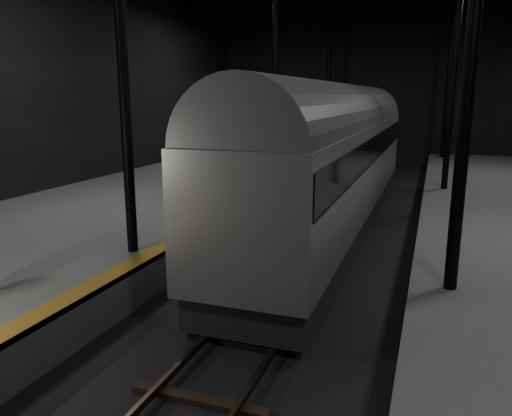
% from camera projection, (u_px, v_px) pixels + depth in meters
% --- Properties ---
extents(ground, '(44.00, 44.00, 0.00)m').
position_uv_depth(ground, '(313.00, 257.00, 15.43)').
color(ground, black).
rests_on(ground, ground).
extents(platform_left, '(9.00, 43.80, 1.00)m').
position_uv_depth(platform_left, '(108.00, 221.00, 17.78)').
color(platform_left, '#575855').
rests_on(platform_left, ground).
extents(tactile_strip, '(0.50, 43.80, 0.01)m').
position_uv_depth(tactile_strip, '(217.00, 217.00, 16.27)').
color(tactile_strip, '#90611A').
rests_on(tactile_strip, platform_left).
extents(track, '(2.40, 43.00, 0.24)m').
position_uv_depth(track, '(313.00, 255.00, 15.41)').
color(track, '#3F3328').
rests_on(track, ground).
extents(train, '(2.91, 19.42, 5.19)m').
position_uv_depth(train, '(336.00, 153.00, 17.77)').
color(train, '#A4A7AC').
rests_on(train, ground).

